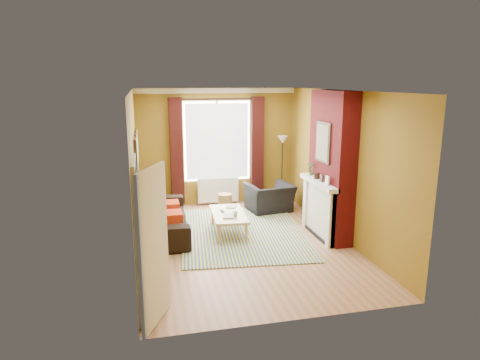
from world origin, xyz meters
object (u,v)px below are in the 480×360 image
(coffee_table, at_px, (228,215))
(wicker_stool, at_px, (225,203))
(armchair, at_px, (270,198))
(sofa, at_px, (163,217))
(floor_lamp, at_px, (282,150))

(coffee_table, relative_size, wicker_stool, 3.12)
(armchair, distance_m, coffee_table, 1.76)
(sofa, bearing_deg, wicker_stool, -49.55)
(armchair, height_order, floor_lamp, floor_lamp)
(armchair, height_order, coffee_table, armchair)
(armchair, bearing_deg, wicker_stool, -22.22)
(armchair, distance_m, wicker_stool, 1.04)
(armchair, xyz_separation_m, wicker_stool, (-1.01, 0.24, -0.12))
(coffee_table, xyz_separation_m, wicker_stool, (0.22, 1.50, -0.18))
(coffee_table, height_order, floor_lamp, floor_lamp)
(sofa, distance_m, armchair, 2.65)
(sofa, xyz_separation_m, armchair, (2.48, 0.94, -0.02))
(armchair, relative_size, wicker_stool, 2.37)
(wicker_stool, relative_size, floor_lamp, 0.25)
(wicker_stool, bearing_deg, floor_lamp, 13.59)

